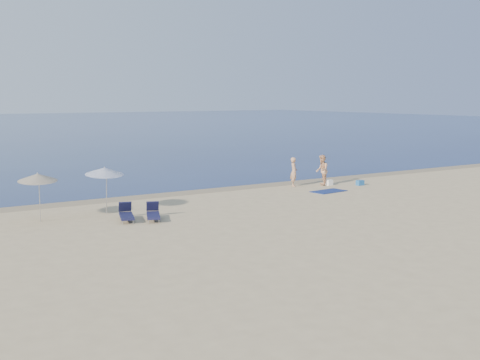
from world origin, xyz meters
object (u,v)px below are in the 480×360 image
Objects in this scene: person_left at (294,172)px; umbrella_near at (104,171)px; person_right at (322,170)px; blue_cooler at (360,183)px.

person_left is 0.77× the size of umbrella_near.
person_left is at bearing 11.31° from umbrella_near.
person_right reaches higher than blue_cooler.
blue_cooler is at bearing -87.38° from person_left.
blue_cooler is at bearing 2.68° from umbrella_near.
person_right is 4.28× the size of blue_cooler.
person_right is at bearing -82.43° from person_left.
person_left is 4.06m from blue_cooler.
umbrella_near is at bearing -46.00° from person_right.
person_left reaches higher than blue_cooler.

